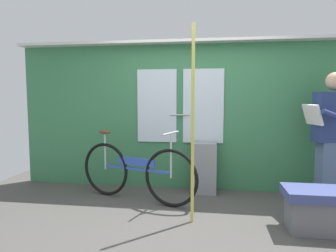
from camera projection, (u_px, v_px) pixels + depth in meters
The scene contains 7 objects.
ground_plane at pixel (185, 224), 3.38m from camera, with size 6.39×4.24×0.04m, color #474442.
train_door_wall at pixel (193, 113), 4.56m from camera, with size 5.39×0.28×2.22m.
bicycle_near_door at pixel (136, 172), 4.07m from camera, with size 1.71×0.68×0.96m.
passenger_reading_newspaper at pixel (332, 136), 3.82m from camera, with size 0.62×0.55×1.71m.
trash_bin_by_wall at pixel (204, 168), 4.40m from camera, with size 0.36×0.28×0.74m, color gray.
handrail_pole at pixel (193, 125), 3.30m from camera, with size 0.04×0.04×2.18m, color #C6C14C.
bench_seat_corner at pixel (318, 209), 3.14m from camera, with size 0.70×0.44×0.45m.
Camera 1 is at (0.28, -3.26, 1.40)m, focal length 32.31 mm.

